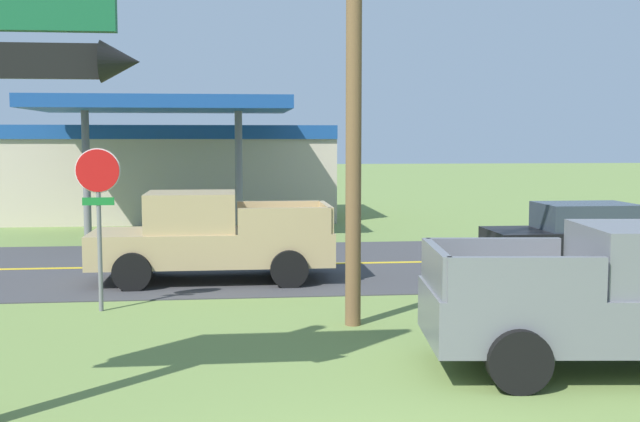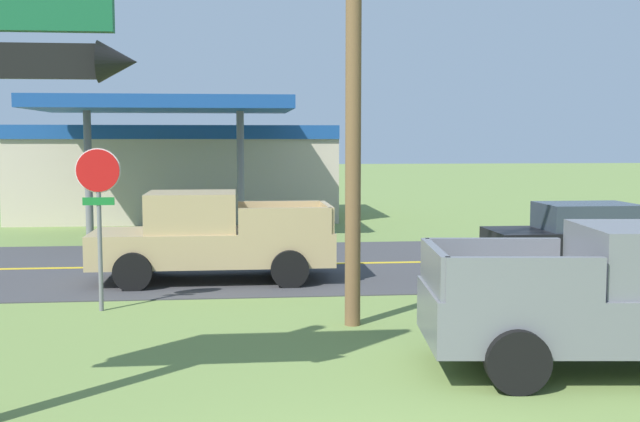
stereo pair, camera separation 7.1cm
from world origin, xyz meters
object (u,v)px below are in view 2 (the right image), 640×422
object	(u,v)px
pickup_grey_parked_on_lawn	(624,300)
stop_sign	(99,200)
car_black_mid_lane	(582,238)
utility_pole	(353,54)
pickup_tan_on_road	(210,238)
gas_station	(178,169)

from	to	relation	value
pickup_grey_parked_on_lawn	stop_sign	bearing A→B (deg)	149.61
car_black_mid_lane	utility_pole	bearing A→B (deg)	-143.70
utility_pole	car_black_mid_lane	size ratio (longest dim) A/B	2.00
pickup_tan_on_road	pickup_grey_parked_on_lawn	bearing A→B (deg)	-51.78
stop_sign	utility_pole	size ratio (longest dim) A/B	0.35
gas_station	pickup_grey_parked_on_lawn	bearing A→B (deg)	-70.74
car_black_mid_lane	stop_sign	bearing A→B (deg)	-164.67
utility_pole	pickup_grey_parked_on_lawn	xyz separation A→B (m)	(3.26, -2.93, -3.53)
utility_pole	gas_station	distance (m)	19.01
stop_sign	pickup_grey_parked_on_lawn	world-z (taller)	stop_sign
stop_sign	pickup_grey_parked_on_lawn	bearing A→B (deg)	-30.39
gas_station	car_black_mid_lane	bearing A→B (deg)	-54.02
utility_pole	pickup_tan_on_road	bearing A→B (deg)	119.73
pickup_tan_on_road	car_black_mid_lane	xyz separation A→B (m)	(8.47, 0.00, -0.13)
pickup_tan_on_road	stop_sign	bearing A→B (deg)	-123.47
car_black_mid_lane	gas_station	bearing A→B (deg)	125.98
gas_station	car_black_mid_lane	world-z (taller)	gas_station
pickup_grey_parked_on_lawn	gas_station	bearing A→B (deg)	109.26
gas_station	car_black_mid_lane	distance (m)	17.32
utility_pole	pickup_tan_on_road	world-z (taller)	utility_pole
utility_pole	gas_station	world-z (taller)	utility_pole
pickup_grey_parked_on_lawn	utility_pole	bearing A→B (deg)	138.02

